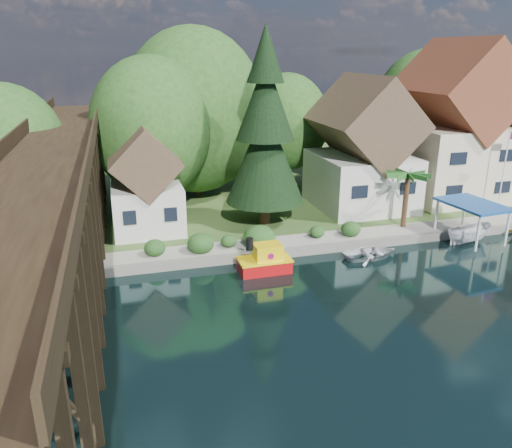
# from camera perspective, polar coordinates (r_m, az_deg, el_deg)

# --- Properties ---
(ground) EXTENTS (140.00, 140.00, 0.00)m
(ground) POSITION_cam_1_polar(r_m,az_deg,el_deg) (28.34, 13.43, -9.25)
(ground) COLOR black
(ground) RESTS_ON ground
(bank) EXTENTS (140.00, 52.00, 0.50)m
(bank) POSITION_cam_1_polar(r_m,az_deg,el_deg) (58.47, -2.62, 6.31)
(bank) COLOR #2C4A1D
(bank) RESTS_ON ground
(seawall) EXTENTS (60.00, 0.40, 0.62)m
(seawall) POSITION_cam_1_polar(r_m,az_deg,el_deg) (36.36, 13.04, -2.18)
(seawall) COLOR slate
(seawall) RESTS_ON ground
(promenade) EXTENTS (50.00, 2.60, 0.06)m
(promenade) POSITION_cam_1_polar(r_m,az_deg,el_deg) (38.29, 14.79, -0.88)
(promenade) COLOR gray
(promenade) RESTS_ON bank
(trestle_bridge) EXTENTS (4.12, 44.18, 9.30)m
(trestle_bridge) POSITION_cam_1_polar(r_m,az_deg,el_deg) (28.05, -21.56, 1.47)
(trestle_bridge) COLOR black
(trestle_bridge) RESTS_ON ground
(house_left) EXTENTS (7.64, 8.64, 11.02)m
(house_left) POSITION_cam_1_polar(r_m,az_deg,el_deg) (43.21, 12.05, 7.95)
(house_left) COLOR silver
(house_left) RESTS_ON bank
(house_center) EXTENTS (8.65, 9.18, 13.89)m
(house_center) POSITION_cam_1_polar(r_m,az_deg,el_deg) (48.19, 21.57, 9.72)
(house_center) COLOR beige
(house_center) RESTS_ON bank
(shed) EXTENTS (5.09, 5.40, 7.85)m
(shed) POSITION_cam_1_polar(r_m,az_deg,el_deg) (37.30, -12.42, 4.10)
(shed) COLOR silver
(shed) RESTS_ON bank
(bg_trees) EXTENTS (49.90, 13.30, 10.57)m
(bg_trees) POSITION_cam_1_polar(r_m,az_deg,el_deg) (45.36, 2.24, 11.61)
(bg_trees) COLOR #382314
(bg_trees) RESTS_ON bank
(shrubs) EXTENTS (15.76, 2.47, 1.70)m
(shrubs) POSITION_cam_1_polar(r_m,az_deg,el_deg) (34.06, -0.71, -1.47)
(shrubs) COLOR #194318
(shrubs) RESTS_ON bank
(conifer) EXTENTS (5.95, 5.95, 14.65)m
(conifer) POSITION_cam_1_polar(r_m,az_deg,el_deg) (37.33, 1.06, 10.41)
(conifer) COLOR #382314
(conifer) RESTS_ON bank
(palm_tree) EXTENTS (3.80, 3.80, 4.53)m
(palm_tree) POSITION_cam_1_polar(r_m,az_deg,el_deg) (38.63, 16.97, 5.19)
(palm_tree) COLOR #382314
(palm_tree) RESTS_ON bank
(flagpole) EXTENTS (1.09, 0.17, 6.94)m
(flagpole) POSITION_cam_1_polar(r_m,az_deg,el_deg) (44.34, 26.70, 6.10)
(flagpole) COLOR white
(flagpole) RESTS_ON bank
(tugboat) EXTENTS (3.35, 1.86, 2.41)m
(tugboat) POSITION_cam_1_polar(r_m,az_deg,el_deg) (31.51, 1.04, -4.24)
(tugboat) COLOR #B30B0F
(tugboat) RESTS_ON ground
(boat_white_a) EXTENTS (3.87, 2.85, 0.78)m
(boat_white_a) POSITION_cam_1_polar(r_m,az_deg,el_deg) (34.62, 12.97, -3.13)
(boat_white_a) COLOR silver
(boat_white_a) RESTS_ON ground
(boat_canopy) EXTENTS (3.91, 4.99, 3.01)m
(boat_canopy) POSITION_cam_1_polar(r_m,az_deg,el_deg) (39.18, 23.25, -0.19)
(boat_canopy) COLOR white
(boat_canopy) RESTS_ON ground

